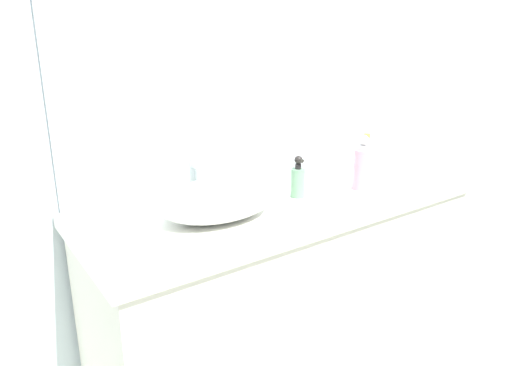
{
  "coord_description": "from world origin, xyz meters",
  "views": [
    {
      "loc": [
        -1.01,
        -0.77,
        1.42
      ],
      "look_at": [
        -0.19,
        0.38,
        1.0
      ],
      "focal_mm": 30.96,
      "sensor_mm": 36.0,
      "label": 1
    }
  ],
  "objects_px": {
    "soap_dispenser": "(362,167)",
    "lotion_bottle": "(366,151)",
    "sink_basin": "(218,199)",
    "perfume_bottle": "(298,180)"
  },
  "relations": [
    {
      "from": "perfume_bottle",
      "to": "sink_basin",
      "type": "bearing_deg",
      "value": -177.49
    },
    {
      "from": "lotion_bottle",
      "to": "soap_dispenser",
      "type": "bearing_deg",
      "value": -141.42
    },
    {
      "from": "sink_basin",
      "to": "lotion_bottle",
      "type": "xyz_separation_m",
      "value": [
        0.87,
        0.17,
        0.01
      ]
    },
    {
      "from": "sink_basin",
      "to": "perfume_bottle",
      "type": "bearing_deg",
      "value": 2.51
    },
    {
      "from": "soap_dispenser",
      "to": "lotion_bottle",
      "type": "distance_m",
      "value": 0.35
    },
    {
      "from": "lotion_bottle",
      "to": "perfume_bottle",
      "type": "height_order",
      "value": "lotion_bottle"
    },
    {
      "from": "lotion_bottle",
      "to": "sink_basin",
      "type": "bearing_deg",
      "value": -169.09
    },
    {
      "from": "soap_dispenser",
      "to": "perfume_bottle",
      "type": "distance_m",
      "value": 0.27
    },
    {
      "from": "soap_dispenser",
      "to": "perfume_bottle",
      "type": "bearing_deg",
      "value": 165.57
    },
    {
      "from": "sink_basin",
      "to": "perfume_bottle",
      "type": "height_order",
      "value": "perfume_bottle"
    }
  ]
}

